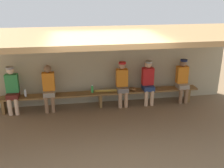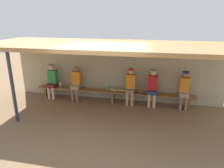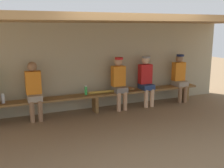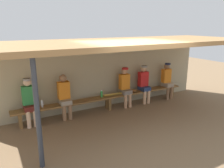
# 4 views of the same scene
# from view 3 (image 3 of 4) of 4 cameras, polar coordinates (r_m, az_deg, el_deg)

# --- Properties ---
(ground_plane) EXTENTS (24.00, 24.00, 0.00)m
(ground_plane) POSITION_cam_3_polar(r_m,az_deg,el_deg) (5.47, 1.91, -10.54)
(ground_plane) COLOR brown
(back_wall) EXTENTS (8.00, 0.20, 2.20)m
(back_wall) POSITION_cam_3_polar(r_m,az_deg,el_deg) (6.98, -4.92, 3.80)
(back_wall) COLOR tan
(back_wall) RESTS_ON ground
(dugout_roof) EXTENTS (8.00, 2.80, 0.12)m
(dugout_roof) POSITION_cam_3_polar(r_m,az_deg,el_deg) (5.69, -0.96, 13.67)
(dugout_roof) COLOR #9E7547
(dugout_roof) RESTS_ON back_wall
(bench) EXTENTS (6.00, 0.36, 0.46)m
(bench) POSITION_cam_3_polar(r_m,az_deg,el_deg) (6.71, -3.62, -2.75)
(bench) COLOR brown
(bench) RESTS_ON ground
(player_in_white) EXTENTS (0.34, 0.42, 1.34)m
(player_in_white) POSITION_cam_3_polar(r_m,az_deg,el_deg) (6.87, 1.52, 0.70)
(player_in_white) COLOR slate
(player_in_white) RESTS_ON ground
(player_in_blue) EXTENTS (0.34, 0.42, 1.34)m
(player_in_blue) POSITION_cam_3_polar(r_m,az_deg,el_deg) (6.32, -16.33, -0.96)
(player_in_blue) COLOR gray
(player_in_blue) RESTS_ON ground
(player_middle) EXTENTS (0.34, 0.42, 1.34)m
(player_middle) POSITION_cam_3_polar(r_m,az_deg,el_deg) (7.23, 7.29, 1.18)
(player_middle) COLOR navy
(player_middle) RESTS_ON ground
(player_with_sunglasses) EXTENTS (0.34, 0.42, 1.34)m
(player_with_sunglasses) POSITION_cam_3_polar(r_m,az_deg,el_deg) (7.83, 14.22, 1.74)
(player_with_sunglasses) COLOR gray
(player_with_sunglasses) RESTS_ON ground
(water_bottle_orange) EXTENTS (0.07, 0.07, 0.21)m
(water_bottle_orange) POSITION_cam_3_polar(r_m,az_deg,el_deg) (6.34, -22.22, -2.91)
(water_bottle_orange) COLOR silver
(water_bottle_orange) RESTS_ON bench
(water_bottle_green) EXTENTS (0.07, 0.07, 0.23)m
(water_bottle_green) POSITION_cam_3_polar(r_m,az_deg,el_deg) (6.62, -5.59, -1.37)
(water_bottle_green) COLOR green
(water_bottle_green) RESTS_ON bench
(baseball_glove_dark_brown) EXTENTS (0.29, 0.28, 0.09)m
(baseball_glove_dark_brown) POSITION_cam_3_polar(r_m,az_deg,el_deg) (7.06, 3.96, -1.02)
(baseball_glove_dark_brown) COLOR brown
(baseball_glove_dark_brown) RESTS_ON bench
(baseball_bat) EXTENTS (0.84, 0.12, 0.07)m
(baseball_bat) POSITION_cam_3_polar(r_m,az_deg,el_deg) (6.77, -1.56, -1.67)
(baseball_bat) COLOR #B28C33
(baseball_bat) RESTS_ON bench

